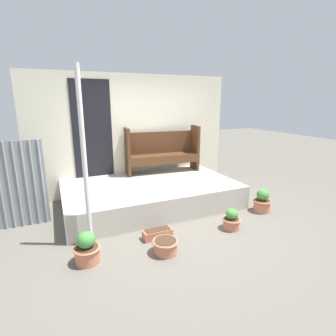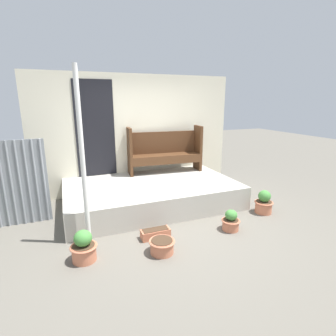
% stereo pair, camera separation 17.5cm
% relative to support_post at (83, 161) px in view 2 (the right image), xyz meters
% --- Properties ---
extents(ground_plane, '(24.00, 24.00, 0.00)m').
position_rel_support_post_xyz_m(ground_plane, '(1.43, 0.11, -1.25)').
color(ground_plane, '#666056').
extents(porch_slab, '(3.31, 1.94, 0.45)m').
position_rel_support_post_xyz_m(porch_slab, '(1.33, 1.09, -1.02)').
color(porch_slab, '#B7B2A5').
rests_on(porch_slab, ground_plane).
extents(house_wall, '(4.51, 0.08, 2.60)m').
position_rel_support_post_xyz_m(house_wall, '(1.29, 2.09, 0.06)').
color(house_wall, beige).
rests_on(house_wall, ground_plane).
extents(support_post, '(0.07, 0.07, 2.50)m').
position_rel_support_post_xyz_m(support_post, '(0.00, 0.00, 0.00)').
color(support_post, white).
rests_on(support_post, ground_plane).
extents(bench, '(1.68, 0.52, 1.03)m').
position_rel_support_post_xyz_m(bench, '(1.89, 1.81, -0.29)').
color(bench, '#4C2D19').
rests_on(bench, porch_slab).
extents(flower_pot_left, '(0.35, 0.35, 0.43)m').
position_rel_support_post_xyz_m(flower_pot_left, '(-0.10, -0.42, -1.06)').
color(flower_pot_left, '#C67251').
rests_on(flower_pot_left, ground_plane).
extents(flower_pot_middle, '(0.36, 0.36, 0.19)m').
position_rel_support_post_xyz_m(flower_pot_middle, '(0.91, -0.63, -1.14)').
color(flower_pot_middle, '#C67251').
rests_on(flower_pot_middle, ground_plane).
extents(flower_pot_right, '(0.30, 0.30, 0.35)m').
position_rel_support_post_xyz_m(flower_pot_right, '(2.17, -0.42, -1.10)').
color(flower_pot_right, '#C67251').
rests_on(flower_pot_right, ground_plane).
extents(flower_pot_far_right, '(0.34, 0.34, 0.44)m').
position_rel_support_post_xyz_m(flower_pot_far_right, '(3.13, -0.09, -1.06)').
color(flower_pot_far_right, '#C67251').
rests_on(flower_pot_far_right, ground_plane).
extents(planter_box_rect, '(0.45, 0.18, 0.14)m').
position_rel_support_post_xyz_m(planter_box_rect, '(0.96, -0.21, -1.18)').
color(planter_box_rect, '#C67251').
rests_on(planter_box_rect, ground_plane).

